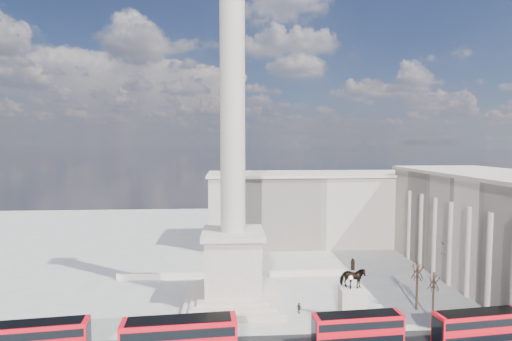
{
  "coord_description": "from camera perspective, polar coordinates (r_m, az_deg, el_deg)",
  "views": [
    {
      "loc": [
        -0.53,
        -52.79,
        23.7
      ],
      "look_at": [
        3.2,
        2.37,
        19.83
      ],
      "focal_mm": 28.0,
      "sensor_mm": 36.0,
      "label": 1
    }
  ],
  "objects": [
    {
      "name": "ground",
      "position": [
        57.87,
        -3.2,
        -20.18
      ],
      "size": [
        180.0,
        180.0,
        0.0
      ],
      "primitive_type": "plane",
      "color": "#A3A19B",
      "rests_on": "ground"
    },
    {
      "name": "nelsons_column",
      "position": [
        58.79,
        -3.31,
        -6.57
      ],
      "size": [
        14.0,
        14.0,
        49.85
      ],
      "color": "#B4A796",
      "rests_on": "ground"
    },
    {
      "name": "balustrade_wall",
      "position": [
        72.58,
        -3.36,
        -14.6
      ],
      "size": [
        40.0,
        0.6,
        1.1
      ],
      "primitive_type": "cube",
      "color": "#C0B59F",
      "rests_on": "ground"
    },
    {
      "name": "building_east",
      "position": [
        78.88,
        31.75,
        -7.1
      ],
      "size": [
        19.0,
        46.0,
        18.6
      ],
      "color": "beige",
      "rests_on": "ground"
    },
    {
      "name": "building_northeast",
      "position": [
        96.27,
        8.53,
        -5.23
      ],
      "size": [
        51.0,
        17.0,
        16.6
      ],
      "color": "beige",
      "rests_on": "ground"
    },
    {
      "name": "red_bus_a",
      "position": [
        52.53,
        -28.83,
        -20.55
      ],
      "size": [
        11.0,
        3.63,
        4.38
      ],
      "rotation": [
        0.0,
        0.0,
        0.11
      ],
      "color": "red",
      "rests_on": "ground"
    },
    {
      "name": "red_bus_b",
      "position": [
        47.11,
        -10.77,
        -22.68
      ],
      "size": [
        12.37,
        3.66,
        4.95
      ],
      "rotation": [
        0.0,
        0.0,
        0.07
      ],
      "color": "red",
      "rests_on": "ground"
    },
    {
      "name": "red_bus_c",
      "position": [
        50.62,
        14.4,
        -21.26
      ],
      "size": [
        10.45,
        3.06,
        4.18
      ],
      "rotation": [
        0.0,
        0.0,
        0.07
      ],
      "color": "red",
      "rests_on": "ground"
    },
    {
      "name": "red_bus_d",
      "position": [
        55.89,
        29.28,
        -19.1
      ],
      "size": [
        10.72,
        3.43,
        4.27
      ],
      "rotation": [
        0.0,
        0.0,
        0.1
      ],
      "color": "red",
      "rests_on": "ground"
    },
    {
      "name": "victorian_lamp",
      "position": [
        56.22,
        13.35,
        -16.93
      ],
      "size": [
        0.54,
        0.54,
        6.31
      ],
      "rotation": [
        0.0,
        0.0,
        -0.08
      ],
      "color": "black",
      "rests_on": "ground"
    },
    {
      "name": "equestrian_statue",
      "position": [
        56.9,
        13.58,
        -17.47
      ],
      "size": [
        4.11,
        3.09,
        8.54
      ],
      "color": "#C0B59F",
      "rests_on": "ground"
    },
    {
      "name": "bare_tree_near",
      "position": [
        59.27,
        24.05,
        -14.2
      ],
      "size": [
        1.6,
        1.6,
        7.02
      ],
      "rotation": [
        0.0,
        0.0,
        0.4
      ],
      "color": "#332319",
      "rests_on": "ground"
    },
    {
      "name": "bare_tree_mid",
      "position": [
        62.28,
        22.07,
        -13.05
      ],
      "size": [
        1.92,
        1.92,
        7.29
      ],
      "rotation": [
        0.0,
        0.0,
        0.23
      ],
      "color": "#332319",
      "rests_on": "ground"
    },
    {
      "name": "bare_tree_far",
      "position": [
        76.82,
        25.57,
        -9.76
      ],
      "size": [
        1.85,
        1.85,
        7.54
      ],
      "rotation": [
        0.0,
        0.0,
        0.0
      ],
      "color": "#332319",
      "rests_on": "ground"
    },
    {
      "name": "pedestrian_walking",
      "position": [
        54.56,
        11.52,
        -20.92
      ],
      "size": [
        0.65,
        0.5,
        1.56
      ],
      "primitive_type": "imported",
      "rotation": [
        0.0,
        0.0,
        -0.25
      ],
      "color": "black",
      "rests_on": "ground"
    },
    {
      "name": "pedestrian_standing",
      "position": [
        57.99,
        17.78,
        -19.27
      ],
      "size": [
        0.98,
        0.78,
        1.93
      ],
      "primitive_type": "imported",
      "rotation": [
        0.0,
        0.0,
        3.2
      ],
      "color": "black",
      "rests_on": "ground"
    },
    {
      "name": "pedestrian_crossing",
      "position": [
        58.8,
        6.18,
        -18.96
      ],
      "size": [
        0.85,
        0.96,
        1.56
      ],
      "primitive_type": "imported",
      "rotation": [
        0.0,
        0.0,
        2.21
      ],
      "color": "black",
      "rests_on": "ground"
    }
  ]
}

